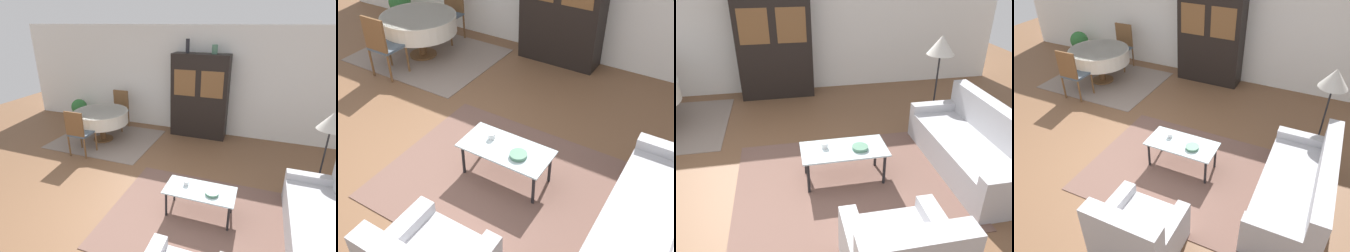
{
  "view_description": "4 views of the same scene",
  "coord_description": "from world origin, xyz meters",
  "views": [
    {
      "loc": [
        1.74,
        -2.84,
        2.74
      ],
      "look_at": [
        0.2,
        1.4,
        0.95
      ],
      "focal_mm": 28.0,
      "sensor_mm": 36.0,
      "label": 1
    },
    {
      "loc": [
        2.81,
        -2.48,
        3.25
      ],
      "look_at": [
        1.08,
        0.36,
        0.75
      ],
      "focal_mm": 42.0,
      "sensor_mm": 36.0,
      "label": 2
    },
    {
      "loc": [
        0.43,
        -2.94,
        2.52
      ],
      "look_at": [
        1.08,
        0.36,
        0.75
      ],
      "focal_mm": 35.0,
      "sensor_mm": 36.0,
      "label": 3
    },
    {
      "loc": [
        2.73,
        -3.09,
        3.35
      ],
      "look_at": [
        1.08,
        0.36,
        0.75
      ],
      "focal_mm": 35.0,
      "sensor_mm": 36.0,
      "label": 4
    }
  ],
  "objects": [
    {
      "name": "cup",
      "position": [
        0.85,
        0.42,
        0.48
      ],
      "size": [
        0.08,
        0.08,
        0.07
      ],
      "color": "white",
      "rests_on": "coffee_table"
    },
    {
      "name": "display_cabinet",
      "position": [
        0.33,
        3.35,
        1.03
      ],
      "size": [
        1.38,
        0.47,
        2.06
      ],
      "color": "black",
      "rests_on": "ground_plane"
    },
    {
      "name": "dining_table",
      "position": [
        -1.83,
        2.24,
        0.6
      ],
      "size": [
        1.3,
        1.3,
        0.74
      ],
      "color": "brown",
      "rests_on": "dining_rug"
    },
    {
      "name": "bowl",
      "position": [
        1.26,
        0.3,
        0.46
      ],
      "size": [
        0.19,
        0.19,
        0.04
      ],
      "color": "#4C7A60",
      "rests_on": "coffee_table"
    },
    {
      "name": "coffee_table",
      "position": [
        1.08,
        0.36,
        0.4
      ],
      "size": [
        1.04,
        0.51,
        0.43
      ],
      "color": "black",
      "rests_on": "area_rug"
    },
    {
      "name": "armchair",
      "position": [
        1.26,
        -1.19,
        0.3
      ],
      "size": [
        0.9,
        0.81,
        0.82
      ],
      "color": "#B2B2B7",
      "rests_on": "ground_plane"
    },
    {
      "name": "dining_rug",
      "position": [
        -1.75,
        2.29,
        0.01
      ],
      "size": [
        2.4,
        1.93,
        0.01
      ],
      "color": "gray",
      "rests_on": "ground_plane"
    },
    {
      "name": "couch",
      "position": [
        2.78,
        0.29,
        0.3
      ],
      "size": [
        0.85,
        2.02,
        0.85
      ],
      "rotation": [
        0.0,
        0.0,
        1.57
      ],
      "color": "#B2B2B7",
      "rests_on": "ground_plane"
    },
    {
      "name": "dining_chair_near",
      "position": [
        -1.83,
        1.36,
        0.59
      ],
      "size": [
        0.44,
        0.44,
        1.02
      ],
      "color": "brown",
      "rests_on": "dining_rug"
    },
    {
      "name": "potted_plant",
      "position": [
        -3.22,
        3.18,
        0.38
      ],
      "size": [
        0.45,
        0.45,
        0.66
      ],
      "color": "beige",
      "rests_on": "ground_plane"
    },
    {
      "name": "wall_back",
      "position": [
        0.0,
        3.63,
        1.35
      ],
      "size": [
        10.0,
        0.06,
        2.7
      ],
      "color": "white",
      "rests_on": "ground_plane"
    },
    {
      "name": "dining_chair_far",
      "position": [
        -1.83,
        3.11,
        0.59
      ],
      "size": [
        0.44,
        0.44,
        1.02
      ],
      "rotation": [
        0.0,
        0.0,
        3.14
      ],
      "color": "brown",
      "rests_on": "dining_rug"
    },
    {
      "name": "floor_lamp",
      "position": [
        2.87,
        1.71,
        1.23
      ],
      "size": [
        0.43,
        0.43,
        1.43
      ],
      "color": "black",
      "rests_on": "ground_plane"
    },
    {
      "name": "area_rug",
      "position": [
        1.1,
        0.26,
        0.01
      ],
      "size": [
        2.69,
        2.18,
        0.01
      ],
      "color": "brown",
      "rests_on": "ground_plane"
    },
    {
      "name": "ground_plane",
      "position": [
        0.0,
        0.0,
        0.0
      ],
      "size": [
        14.0,
        14.0,
        0.0
      ],
      "primitive_type": "plane",
      "color": "brown"
    }
  ]
}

